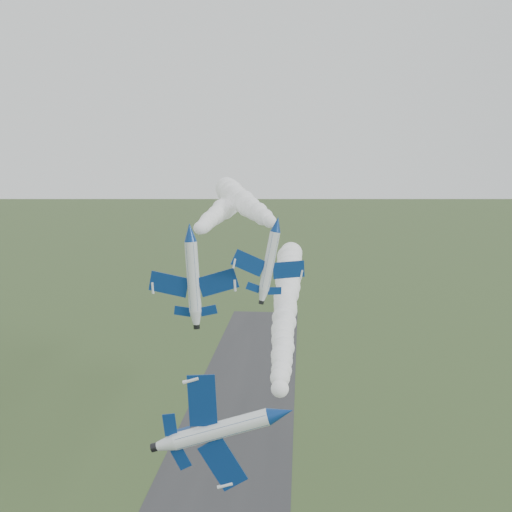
{
  "coord_description": "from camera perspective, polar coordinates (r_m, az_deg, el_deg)",
  "views": [
    {
      "loc": [
        13.22,
        -49.11,
        53.85
      ],
      "look_at": [
        7.71,
        19.02,
        43.27
      ],
      "focal_mm": 40.0,
      "sensor_mm": 36.0,
      "label": 1
    }
  ],
  "objects": [
    {
      "name": "smoke_trail_jet_lead",
      "position": [
        89.04,
        3.09,
        -4.05
      ],
      "size": [
        8.43,
        70.03,
        4.76
      ],
      "primitive_type": null,
      "rotation": [
        0.0,
        0.0,
        0.05
      ],
      "color": "white"
    },
    {
      "name": "jet_pair_left",
      "position": [
        73.3,
        -6.64,
        2.39
      ],
      "size": [
        11.58,
        13.94,
        3.47
      ],
      "rotation": [
        0.0,
        -0.05,
        -0.03
      ],
      "color": "white"
    },
    {
      "name": "jet_lead",
      "position": [
        52.95,
        2.53,
        -15.49
      ],
      "size": [
        4.16,
        13.46,
        10.68
      ],
      "rotation": [
        0.0,
        1.28,
        0.05
      ],
      "color": "white"
    },
    {
      "name": "smoke_trail_jet_pair_right",
      "position": [
        101.3,
        -1.38,
        5.49
      ],
      "size": [
        18.6,
        54.35,
        4.88
      ],
      "primitive_type": null,
      "rotation": [
        0.0,
        0.0,
        0.26
      ],
      "color": "white"
    },
    {
      "name": "jet_pair_right",
      "position": [
        71.85,
        2.12,
        3.2
      ],
      "size": [
        9.49,
        11.29,
        3.2
      ],
      "rotation": [
        0.0,
        0.2,
        0.26
      ],
      "color": "white"
    },
    {
      "name": "smoke_trail_jet_pair_left",
      "position": [
        108.04,
        -3.16,
        4.78
      ],
      "size": [
        6.3,
        63.03,
        4.67
      ],
      "primitive_type": null,
      "rotation": [
        0.0,
        0.0,
        -0.03
      ],
      "color": "white"
    }
  ]
}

